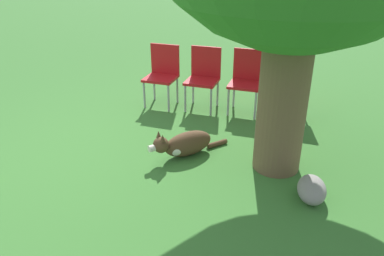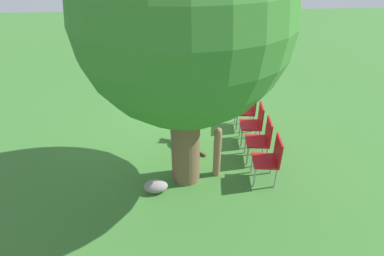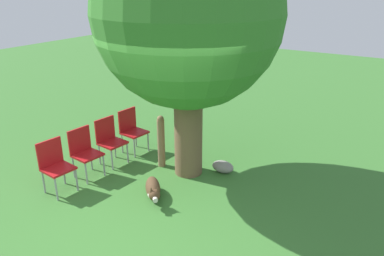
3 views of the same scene
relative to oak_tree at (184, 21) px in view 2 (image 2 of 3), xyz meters
name	(u,v)px [view 2 (image 2 of 3)]	position (x,y,z in m)	size (l,w,h in m)	color
ground_plane	(180,133)	(0.06, -1.51, -2.76)	(30.00, 30.00, 0.00)	#38702D
oak_tree	(184,21)	(0.00, 0.00, 0.00)	(3.03, 3.03, 4.31)	brown
dog	(185,140)	(-0.03, -1.03, -2.61)	(0.73, 0.80, 0.36)	#513823
fence_post	(217,152)	(-0.56, -0.05, -2.25)	(0.14, 0.14, 1.01)	#846647
red_chair_0	(249,108)	(-1.51, -1.68, -2.26)	(0.47, 0.49, 0.88)	#B21419
red_chair_1	(255,122)	(-1.50, -1.06, -2.26)	(0.47, 0.49, 0.88)	#B21419
red_chair_2	(262,138)	(-1.48, -0.45, -2.26)	(0.47, 0.49, 0.88)	#B21419
red_chair_3	(270,157)	(-1.46, 0.17, -2.26)	(0.47, 0.49, 0.88)	#B21419
tennis_ball	(147,107)	(0.87, -2.81, -2.73)	(0.07, 0.07, 0.07)	#CCE033
garden_rock	(156,186)	(0.53, 0.33, -2.65)	(0.41, 0.26, 0.22)	gray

